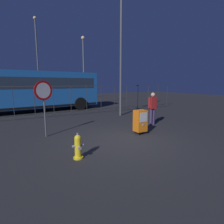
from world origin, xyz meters
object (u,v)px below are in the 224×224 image
street_light_near_left (37,56)px  bus_near (27,89)px  street_light_far_left (84,66)px  fire_hydrant (78,147)px  newspaper_box_primary (140,121)px  pedestrian (153,107)px  stop_sign (44,97)px  street_light_far_right (121,48)px

street_light_near_left → bus_near: bearing=-106.0°
street_light_far_left → fire_hydrant: bearing=-111.7°
newspaper_box_primary → bus_near: (-3.60, 8.87, 1.14)m
fire_hydrant → street_light_near_left: size_ratio=0.09×
pedestrian → bus_near: (-5.15, 7.90, 0.76)m
pedestrian → street_light_near_left: street_light_near_left is taller
newspaper_box_primary → street_light_near_left: (-2.07, 14.17, 4.34)m
fire_hydrant → street_light_near_left: bearing=86.2°
stop_sign → street_light_far_right: 6.37m
stop_sign → pedestrian: 5.17m
fire_hydrant → pedestrian: size_ratio=0.45×
street_light_far_right → stop_sign: bearing=-153.6°
street_light_near_left → street_light_far_left: bearing=-52.0°
stop_sign → street_light_far_left: 9.84m
fire_hydrant → street_light_far_left: bearing=68.3°
pedestrian → street_light_far_left: size_ratio=0.27×
stop_sign → street_light_near_left: 13.12m
newspaper_box_primary → street_light_far_left: bearing=82.7°
pedestrian → street_light_near_left: size_ratio=0.19×
stop_sign → pedestrian: size_ratio=1.34×
fire_hydrant → stop_sign: bearing=99.4°
street_light_far_right → street_light_near_left: bearing=110.2°
fire_hydrant → bus_near: bearing=92.9°
stop_sign → bus_near: bus_near is taller
stop_sign → newspaper_box_primary: bearing=-23.7°
pedestrian → street_light_near_left: bearing=105.4°
fire_hydrant → street_light_far_right: bearing=47.9°
fire_hydrant → bus_near: size_ratio=0.07×
street_light_near_left → pedestrian: bearing=-74.6°
street_light_near_left → street_light_far_right: 10.73m
pedestrian → bus_near: bus_near is taller
stop_sign → fire_hydrant: bearing=-80.6°
newspaper_box_primary → street_light_near_left: street_light_near_left is taller
street_light_near_left → street_light_far_right: size_ratio=1.15×
bus_near → street_light_far_left: bearing=6.9°
newspaper_box_primary → bus_near: bus_near is taller
pedestrian → street_light_far_right: street_light_far_right is taller
street_light_far_left → newspaper_box_primary: bearing=-97.3°
fire_hydrant → stop_sign: stop_sign is taller
stop_sign → bus_near: (-0.06, 7.31, 0.11)m
bus_near → street_light_near_left: street_light_near_left is taller
fire_hydrant → bus_near: bus_near is taller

